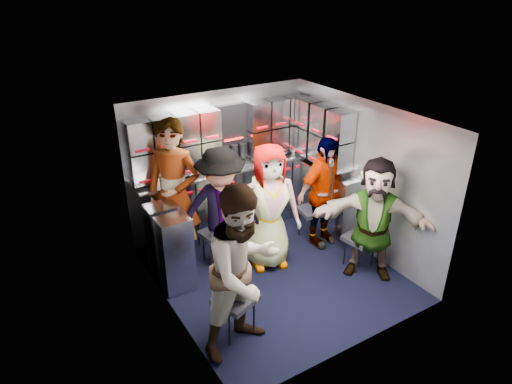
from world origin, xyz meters
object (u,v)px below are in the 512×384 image
jump_seat_mid_right (313,212)px  attendant_arc_e (374,219)px  attendant_arc_c (269,207)px  jump_seat_near_right (360,240)px  jump_seat_center (261,233)px  jump_seat_near_left (236,301)px  jump_seat_mid_left (216,235)px  attendant_arc_b (221,211)px  attendant_standing (175,195)px  attendant_arc_a (244,271)px  attendant_arc_d (323,193)px

jump_seat_mid_right → attendant_arc_e: attendant_arc_e is taller
jump_seat_mid_right → attendant_arc_c: bearing=-166.0°
jump_seat_near_right → jump_seat_center: bearing=139.0°
jump_seat_near_left → jump_seat_mid_left: bearing=71.5°
jump_seat_center → attendant_arc_b: attendant_arc_b is taller
attendant_standing → attendant_arc_a: attendant_standing is taller
jump_seat_center → attendant_arc_e: bearing=-46.5°
jump_seat_mid_left → attendant_arc_c: size_ratio=0.26×
jump_seat_near_right → attendant_arc_b: 1.85m
jump_seat_near_right → jump_seat_mid_right: bearing=94.4°
attendant_arc_a → attendant_arc_c: (1.01, 1.12, -0.07)m
attendant_arc_a → attendant_arc_d: 2.26m
attendant_arc_a → attendant_arc_e: size_ratio=1.15×
jump_seat_center → jump_seat_near_left: bearing=-132.2°
jump_seat_mid_left → jump_seat_mid_right: (1.48, -0.18, 0.02)m
jump_seat_mid_left → attendant_standing: (-0.43, 0.27, 0.60)m
jump_seat_center → attendant_arc_b: (-0.56, 0.05, 0.48)m
jump_seat_near_right → attendant_arc_a: (-2.00, -0.44, 0.52)m
jump_seat_mid_left → attendant_arc_c: 0.83m
jump_seat_mid_right → jump_seat_near_right: bearing=-85.6°
jump_seat_near_right → attendant_arc_b: attendant_arc_b is taller
attendant_standing → attendant_arc_c: attendant_standing is taller
jump_seat_near_left → jump_seat_mid_left: (0.45, 1.35, -0.03)m
jump_seat_near_right → attendant_standing: bearing=145.6°
jump_seat_mid_left → attendant_arc_a: size_ratio=0.24×
jump_seat_near_left → jump_seat_center: 1.51m
attendant_arc_a → attendant_arc_b: bearing=59.9°
attendant_arc_b → attendant_arc_d: bearing=13.0°
attendant_arc_a → attendant_arc_e: 2.02m
attendant_standing → attendant_arc_e: attendant_standing is taller
jump_seat_mid_right → jump_seat_mid_left: bearing=173.0°
jump_seat_center → jump_seat_mid_right: size_ratio=0.92×
jump_seat_near_right → attendant_arc_e: attendant_arc_e is taller
attendant_arc_e → attendant_arc_a: bearing=-127.5°
attendant_arc_d → attendant_arc_e: size_ratio=1.00×
jump_seat_mid_left → jump_seat_center: (0.56, -0.23, -0.03)m
jump_seat_near_left → attendant_arc_e: bearing=2.2°
attendant_arc_e → attendant_arc_c: bearing=-175.9°
jump_seat_mid_left → attendant_arc_e: (1.55, -1.27, 0.41)m
jump_seat_mid_left → attendant_arc_b: (0.00, -0.18, 0.45)m
jump_seat_mid_left → attendant_standing: 0.78m
jump_seat_mid_left → attendant_arc_e: size_ratio=0.28×
jump_seat_near_right → attendant_arc_e: 0.44m
jump_seat_near_right → attendant_arc_a: 2.11m
jump_seat_mid_left → attendant_arc_b: bearing=-90.0°
attendant_arc_e → jump_seat_near_left: bearing=-132.6°
attendant_arc_a → jump_seat_center: bearing=40.4°
jump_seat_mid_left → attendant_arc_a: attendant_arc_a is taller
attendant_arc_a → jump_seat_mid_left: bearing=62.0°
jump_seat_mid_right → attendant_arc_a: bearing=-145.1°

